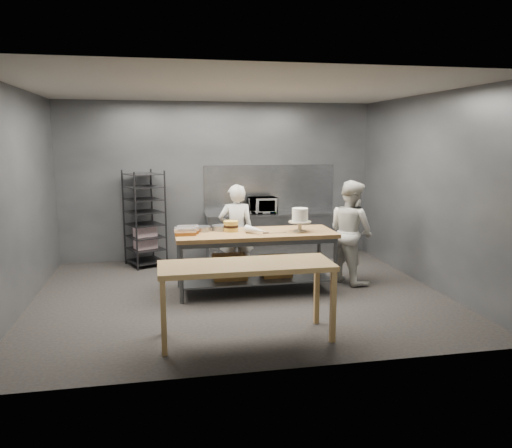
{
  "coord_description": "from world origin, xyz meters",
  "views": [
    {
      "loc": [
        -1.15,
        -7.09,
        2.31
      ],
      "look_at": [
        0.26,
        0.11,
        1.05
      ],
      "focal_mm": 35.0,
      "sensor_mm": 36.0,
      "label": 1
    }
  ],
  "objects_px": {
    "work_table": "(253,254)",
    "frosted_cake_stand": "(300,217)",
    "layer_cake": "(231,226)",
    "chef_behind": "(236,232)",
    "microwave": "(262,205)",
    "chef_right": "(351,232)",
    "near_counter": "(246,271)",
    "speed_rack": "(145,219)"
  },
  "relations": [
    {
      "from": "microwave",
      "to": "layer_cake",
      "type": "height_order",
      "value": "microwave"
    },
    {
      "from": "work_table",
      "to": "chef_right",
      "type": "relative_size",
      "value": 1.45
    },
    {
      "from": "chef_behind",
      "to": "layer_cake",
      "type": "xyz_separation_m",
      "value": [
        -0.17,
        -0.58,
        0.21
      ]
    },
    {
      "from": "near_counter",
      "to": "speed_rack",
      "type": "bearing_deg",
      "value": 108.24
    },
    {
      "from": "work_table",
      "to": "layer_cake",
      "type": "relative_size",
      "value": 10.71
    },
    {
      "from": "near_counter",
      "to": "chef_right",
      "type": "xyz_separation_m",
      "value": [
        2.06,
        1.99,
        0.02
      ]
    },
    {
      "from": "chef_behind",
      "to": "frosted_cake_stand",
      "type": "relative_size",
      "value": 4.42
    },
    {
      "from": "near_counter",
      "to": "chef_behind",
      "type": "distance_m",
      "value": 2.51
    },
    {
      "from": "speed_rack",
      "to": "chef_behind",
      "type": "height_order",
      "value": "speed_rack"
    },
    {
      "from": "work_table",
      "to": "frosted_cake_stand",
      "type": "relative_size",
      "value": 6.71
    },
    {
      "from": "chef_behind",
      "to": "speed_rack",
      "type": "bearing_deg",
      "value": -35.56
    },
    {
      "from": "chef_right",
      "to": "layer_cake",
      "type": "relative_size",
      "value": 7.39
    },
    {
      "from": "chef_behind",
      "to": "layer_cake",
      "type": "bearing_deg",
      "value": 77.67
    },
    {
      "from": "frosted_cake_stand",
      "to": "work_table",
      "type": "bearing_deg",
      "value": 170.5
    },
    {
      "from": "microwave",
      "to": "frosted_cake_stand",
      "type": "xyz_separation_m",
      "value": [
        0.14,
        -2.12,
        0.09
      ]
    },
    {
      "from": "work_table",
      "to": "frosted_cake_stand",
      "type": "distance_m",
      "value": 0.91
    },
    {
      "from": "chef_behind",
      "to": "chef_right",
      "type": "relative_size",
      "value": 0.95
    },
    {
      "from": "chef_right",
      "to": "microwave",
      "type": "relative_size",
      "value": 3.06
    },
    {
      "from": "microwave",
      "to": "layer_cake",
      "type": "xyz_separation_m",
      "value": [
        -0.88,
        -1.89,
        -0.05
      ]
    },
    {
      "from": "near_counter",
      "to": "chef_right",
      "type": "height_order",
      "value": "chef_right"
    },
    {
      "from": "work_table",
      "to": "near_counter",
      "type": "relative_size",
      "value": 1.2
    },
    {
      "from": "chef_right",
      "to": "microwave",
      "type": "distance_m",
      "value": 2.13
    },
    {
      "from": "frosted_cake_stand",
      "to": "layer_cake",
      "type": "height_order",
      "value": "frosted_cake_stand"
    },
    {
      "from": "near_counter",
      "to": "chef_right",
      "type": "bearing_deg",
      "value": 43.98
    },
    {
      "from": "layer_cake",
      "to": "work_table",
      "type": "bearing_deg",
      "value": -18.62
    },
    {
      "from": "frosted_cake_stand",
      "to": "layer_cake",
      "type": "xyz_separation_m",
      "value": [
        -1.02,
        0.22,
        -0.14
      ]
    },
    {
      "from": "work_table",
      "to": "near_counter",
      "type": "height_order",
      "value": "work_table"
    },
    {
      "from": "near_counter",
      "to": "layer_cake",
      "type": "relative_size",
      "value": 8.92
    },
    {
      "from": "work_table",
      "to": "microwave",
      "type": "xyz_separation_m",
      "value": [
        0.56,
        2.0,
        0.48
      ]
    },
    {
      "from": "speed_rack",
      "to": "frosted_cake_stand",
      "type": "bearing_deg",
      "value": -40.94
    },
    {
      "from": "work_table",
      "to": "chef_right",
      "type": "height_order",
      "value": "chef_right"
    },
    {
      "from": "chef_right",
      "to": "microwave",
      "type": "bearing_deg",
      "value": 10.35
    },
    {
      "from": "microwave",
      "to": "layer_cake",
      "type": "relative_size",
      "value": 2.42
    },
    {
      "from": "work_table",
      "to": "microwave",
      "type": "relative_size",
      "value": 4.43
    },
    {
      "from": "chef_right",
      "to": "layer_cake",
      "type": "xyz_separation_m",
      "value": [
        -1.96,
        -0.08,
        0.17
      ]
    },
    {
      "from": "near_counter",
      "to": "work_table",
      "type": "bearing_deg",
      "value": 76.93
    },
    {
      "from": "microwave",
      "to": "chef_behind",
      "type": "bearing_deg",
      "value": -118.41
    },
    {
      "from": "layer_cake",
      "to": "chef_behind",
      "type": "bearing_deg",
      "value": 73.83
    },
    {
      "from": "chef_behind",
      "to": "work_table",
      "type": "bearing_deg",
      "value": 106.1
    },
    {
      "from": "chef_behind",
      "to": "microwave",
      "type": "xyz_separation_m",
      "value": [
        0.71,
        1.31,
        0.26
      ]
    },
    {
      "from": "chef_right",
      "to": "frosted_cake_stand",
      "type": "relative_size",
      "value": 4.63
    },
    {
      "from": "chef_behind",
      "to": "layer_cake",
      "type": "distance_m",
      "value": 0.64
    }
  ]
}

